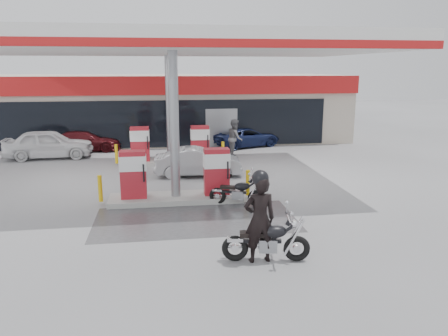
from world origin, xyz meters
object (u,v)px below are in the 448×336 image
Objects in this scene: pump_island_far at (170,149)px; biker_main at (260,219)px; main_motorcycle at (267,242)px; sedan_white at (49,144)px; parked_car_right at (247,137)px; attendant at (235,138)px; parked_car_left at (86,141)px; pump_island_near at (176,181)px; parked_motorcycle at (238,193)px; hatchback_silver at (198,162)px.

pump_island_far is 2.49× the size of biker_main.
main_motorcycle is 1.00× the size of biker_main.
parked_car_right is at bearing -83.80° from sedan_white.
sedan_white is 9.35m from attendant.
parked_car_left is (1.50, 1.80, -0.17)m from sedan_white.
pump_island_near is 2.17m from parked_motorcycle.
parked_car_right is (1.21, 2.87, -0.42)m from attendant.
hatchback_silver is at bearing -135.85° from parked_car_left.
pump_island_far is at bearing 112.98° from attendant.
pump_island_far is at bearing 26.75° from hatchback_silver.
pump_island_far is 3.49m from attendant.
pump_island_near is 3.59m from hatchback_silver.
sedan_white is (-8.00, 9.01, 0.30)m from parked_motorcycle.
hatchback_silver is (-0.92, 4.23, 0.17)m from parked_motorcycle.
parked_motorcycle is 11.10m from parked_car_right.
parked_car_left reaches higher than main_motorcycle.
pump_island_far is 6.02m from parked_car_right.
parked_car_right is (3.42, 6.58, -0.06)m from hatchback_silver.
parked_motorcycle is at bearing -141.95° from sedan_white.
pump_island_far is 1.42× the size of hatchback_silver.
parked_car_left is (-7.79, 2.87, -0.41)m from attendant.
pump_island_near reaches higher than parked_car_left.
biker_main reaches higher than parked_car_right.
pump_island_near is 2.48× the size of main_motorcycle.
hatchback_silver reaches higher than parked_car_left.
main_motorcycle is 8.58m from hatchback_silver.
hatchback_silver is 0.95× the size of parked_car_left.
pump_island_far reaches higher than parked_car_left.
main_motorcycle is at bearing 150.05° from parked_car_right.
parked_car_right is at bearing 41.63° from pump_island_far.
parked_car_right is at bearing -18.90° from attendant.
hatchback_silver is at bearing 104.79° from main_motorcycle.
attendant is at bearing 136.84° from parked_car_right.
biker_main reaches higher than parked_car_left.
pump_island_near is 1.00× the size of pump_island_far.
sedan_white reaches higher than parked_motorcycle.
parked_car_left reaches higher than parked_car_right.
hatchback_silver is at bearing 153.19° from attendant.
pump_island_far is 1.32× the size of parked_car_right.
pump_island_far is 6.02m from parked_car_left.
pump_island_far is at bearing -127.78° from parked_car_left.
parked_motorcycle is at bearing 146.68° from parked_car_right.
pump_island_near is 6.00m from pump_island_far.
biker_main is 8.55m from hatchback_silver.
parked_car_left reaches higher than parked_motorcycle.
pump_island_far is at bearing -84.65° from biker_main.
pump_island_near reaches higher than parked_motorcycle.
attendant reaches higher than main_motorcycle.
pump_island_near reaches higher than hatchback_silver.
hatchback_silver is (-2.21, -3.71, -0.37)m from attendant.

